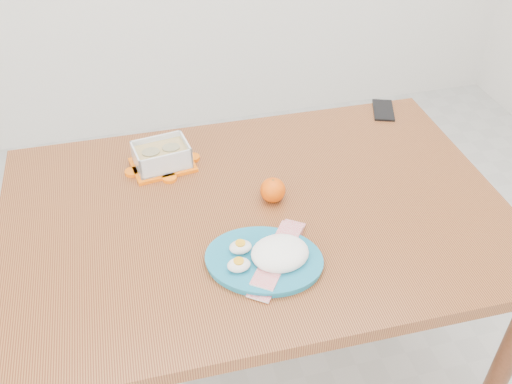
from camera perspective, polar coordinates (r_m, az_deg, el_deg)
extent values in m
plane|color=#B7B7B2|center=(2.11, 4.88, -17.92)|extent=(3.50, 3.50, 0.00)
cube|color=brown|center=(1.57, 0.00, -2.27)|extent=(1.38, 0.93, 0.04)
cylinder|color=#602D18|center=(1.84, 23.41, -15.85)|extent=(0.06, 0.06, 0.71)
cylinder|color=#602D18|center=(2.12, -19.46, -5.58)|extent=(0.06, 0.06, 0.71)
cylinder|color=#602D18|center=(2.28, 12.98, -0.43)|extent=(0.06, 0.06, 0.71)
cube|color=#FF6807|center=(1.73, -9.29, 2.69)|extent=(0.20, 0.16, 0.01)
cube|color=silver|center=(1.71, -9.42, 3.72)|extent=(0.17, 0.13, 0.07)
cube|color=tan|center=(1.71, -9.40, 3.55)|extent=(0.16, 0.12, 0.04)
cylinder|color=#988F64|center=(1.70, -10.45, 3.73)|extent=(0.06, 0.06, 0.02)
cylinder|color=#988F64|center=(1.71, -8.47, 4.22)|extent=(0.06, 0.06, 0.02)
sphere|color=#F46804|center=(1.57, 1.70, 0.20)|extent=(0.07, 0.07, 0.07)
cylinder|color=teal|center=(1.40, 0.79, -6.88)|extent=(0.37, 0.37, 0.02)
ellipsoid|color=white|center=(1.38, 2.43, -5.75)|extent=(0.18, 0.17, 0.06)
ellipsoid|color=silver|center=(1.40, -1.56, -5.52)|extent=(0.07, 0.06, 0.03)
ellipsoid|color=silver|center=(1.36, -1.73, -7.30)|extent=(0.07, 0.06, 0.03)
cube|color=red|center=(1.41, 2.19, -6.45)|extent=(0.19, 0.23, 0.02)
cube|color=black|center=(2.02, 12.61, 7.99)|extent=(0.11, 0.15, 0.01)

